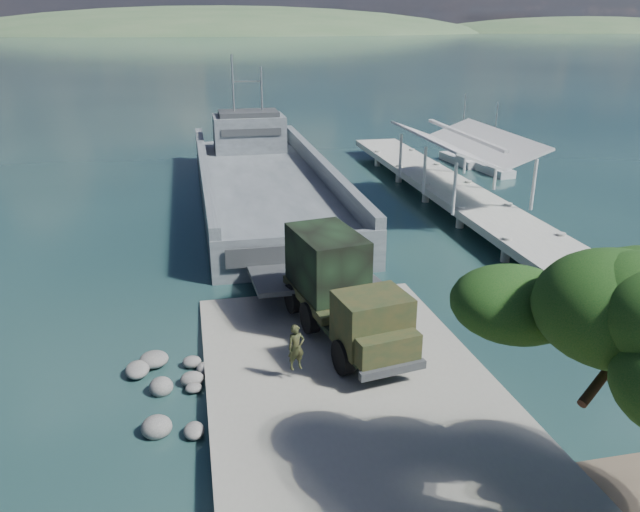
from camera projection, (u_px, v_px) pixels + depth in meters
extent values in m
plane|color=#173537|center=(347.00, 383.00, 22.57)|extent=(1400.00, 1400.00, 0.00)
cube|color=gray|center=(354.00, 392.00, 21.56)|extent=(10.00, 18.00, 0.50)
cube|color=gray|center=(471.00, 202.00, 41.16)|extent=(4.00, 44.00, 0.50)
cube|color=#474D54|center=(264.00, 194.00, 45.20)|extent=(8.94, 29.77, 2.48)
cube|color=#474D54|center=(205.00, 172.00, 43.74)|extent=(0.60, 29.77, 1.29)
cube|color=#474D54|center=(321.00, 166.00, 45.34)|extent=(0.60, 29.77, 1.29)
cube|color=#474D54|center=(300.00, 259.00, 31.48)|extent=(8.93, 0.40, 2.58)
cube|color=#474D54|center=(249.00, 133.00, 53.30)|extent=(5.95, 3.97, 2.98)
cube|color=#313437|center=(248.00, 113.00, 52.69)|extent=(4.96, 3.18, 0.40)
cylinder|color=#95999B|center=(233.00, 86.00, 51.65)|extent=(0.16, 0.16, 4.96)
cylinder|color=#95999B|center=(262.00, 91.00, 52.28)|extent=(0.16, 0.16, 3.97)
cylinder|color=black|center=(344.00, 357.00, 22.08)|extent=(0.66, 1.34, 1.28)
cylinder|color=black|center=(400.00, 345.00, 22.87)|extent=(0.66, 1.34, 1.28)
cylinder|color=black|center=(310.00, 318.00, 24.98)|extent=(0.66, 1.34, 1.28)
cylinder|color=black|center=(361.00, 308.00, 25.77)|extent=(0.66, 1.34, 1.28)
cylinder|color=black|center=(294.00, 298.00, 26.69)|extent=(0.66, 1.34, 1.28)
cylinder|color=black|center=(342.00, 290.00, 27.48)|extent=(0.66, 1.34, 1.28)
cube|color=black|center=(342.00, 316.00, 24.81)|extent=(3.42, 7.74, 0.25)
cube|color=#1F2F1A|center=(372.00, 321.00, 22.14)|extent=(2.76, 2.36, 1.97)
cube|color=#1F2F1A|center=(387.00, 348.00, 21.29)|extent=(2.38, 1.26, 0.98)
cube|color=#1F2F1A|center=(328.00, 295.00, 25.88)|extent=(3.20, 4.88, 0.34)
cube|color=black|center=(327.00, 261.00, 25.55)|extent=(2.97, 4.09, 2.46)
cube|color=#313437|center=(393.00, 370.00, 21.07)|extent=(2.47, 0.67, 0.30)
imported|color=#1F2F1A|center=(296.00, 357.00, 21.68)|extent=(0.68, 0.52, 1.67)
cube|color=#B8B8B8|center=(491.00, 170.00, 53.27)|extent=(2.05, 5.12, 0.81)
cube|color=#B8B8B8|center=(498.00, 166.00, 52.27)|extent=(1.44, 1.59, 0.54)
cylinder|color=#95999B|center=(495.00, 136.00, 52.22)|extent=(0.09, 0.09, 5.43)
cube|color=#B8B8B8|center=(460.00, 161.00, 56.62)|extent=(2.13, 5.35, 0.85)
cube|color=#B8B8B8|center=(466.00, 157.00, 55.58)|extent=(1.50, 1.66, 0.57)
cylinder|color=#95999B|center=(463.00, 127.00, 55.52)|extent=(0.09, 0.09, 5.68)
ellipsoid|color=#0F3711|center=(514.00, 303.00, 14.93)|extent=(2.99, 2.99, 1.71)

